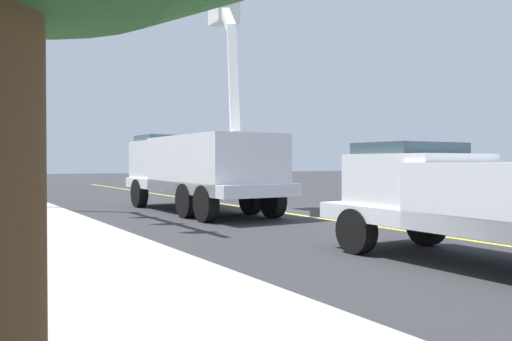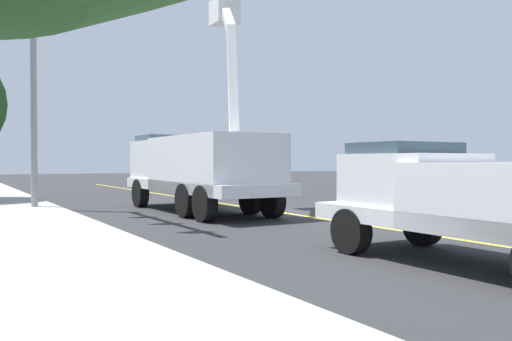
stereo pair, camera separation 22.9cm
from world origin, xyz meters
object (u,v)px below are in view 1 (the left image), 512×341
traffic_cone_mid_front (191,193)px  utility_bucket_truck (198,163)px  passing_minivan (222,176)px  traffic_signal_mast (43,17)px  service_pickup_truck (478,198)px

traffic_cone_mid_front → utility_bucket_truck: bearing=161.9°
utility_bucket_truck → traffic_cone_mid_front: 4.90m
passing_minivan → traffic_signal_mast: 12.69m
passing_minivan → traffic_cone_mid_front: (-3.46, 3.05, -0.60)m
traffic_cone_mid_front → traffic_signal_mast: traffic_signal_mast is taller
passing_minivan → traffic_signal_mast: size_ratio=0.56×
traffic_signal_mast → utility_bucket_truck: bearing=-103.3°
utility_bucket_truck → passing_minivan: (7.95, -4.52, -0.67)m
passing_minivan → traffic_signal_mast: (-6.82, 9.30, 5.29)m
utility_bucket_truck → traffic_signal_mast: traffic_signal_mast is taller
passing_minivan → utility_bucket_truck: bearing=150.4°
utility_bucket_truck → traffic_signal_mast: size_ratio=0.95×
passing_minivan → traffic_cone_mid_front: passing_minivan is taller
traffic_cone_mid_front → service_pickup_truck: bearing=176.5°
passing_minivan → service_pickup_truck: bearing=168.0°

